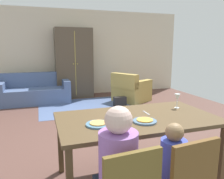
# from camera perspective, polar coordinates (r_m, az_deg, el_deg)

# --- Properties ---
(ground_plane) EXTENTS (7.11, 6.27, 0.02)m
(ground_plane) POSITION_cam_1_polar(r_m,az_deg,el_deg) (4.45, -1.87, -9.38)
(ground_plane) COLOR brown
(back_wall) EXTENTS (7.11, 0.10, 2.70)m
(back_wall) POSITION_cam_1_polar(r_m,az_deg,el_deg) (7.29, -9.16, 9.31)
(back_wall) COLOR beige
(back_wall) RESTS_ON ground_plane
(dining_table) EXTENTS (1.77, 0.98, 0.76)m
(dining_table) POSITION_cam_1_polar(r_m,az_deg,el_deg) (2.52, 6.58, -8.58)
(dining_table) COLOR brown
(dining_table) RESTS_ON ground_plane
(plate_near_man) EXTENTS (0.25, 0.25, 0.02)m
(plate_near_man) POSITION_cam_1_polar(r_m,az_deg,el_deg) (2.23, -3.59, -9.00)
(plate_near_man) COLOR teal
(plate_near_man) RESTS_ON dining_table
(pizza_near_man) EXTENTS (0.17, 0.17, 0.01)m
(pizza_near_man) POSITION_cam_1_polar(r_m,az_deg,el_deg) (2.23, -3.60, -8.64)
(pizza_near_man) COLOR #DDA651
(pizza_near_man) RESTS_ON plate_near_man
(plate_near_child) EXTENTS (0.25, 0.25, 0.02)m
(plate_near_child) POSITION_cam_1_polar(r_m,az_deg,el_deg) (2.35, 8.48, -8.12)
(plate_near_child) COLOR slate
(plate_near_child) RESTS_ON dining_table
(pizza_near_child) EXTENTS (0.17, 0.17, 0.01)m
(pizza_near_child) POSITION_cam_1_polar(r_m,az_deg,el_deg) (2.34, 8.49, -7.78)
(pizza_near_child) COLOR gold
(pizza_near_child) RESTS_ON plate_near_child
(wine_glass) EXTENTS (0.07, 0.07, 0.19)m
(wine_glass) POSITION_cam_1_polar(r_m,az_deg,el_deg) (2.93, 16.56, -2.12)
(wine_glass) COLOR silver
(wine_glass) RESTS_ON dining_table
(fork) EXTENTS (0.06, 0.15, 0.01)m
(fork) POSITION_cam_1_polar(r_m,az_deg,el_deg) (2.36, 1.22, -8.03)
(fork) COLOR silver
(fork) RESTS_ON dining_table
(knife) EXTENTS (0.02, 0.17, 0.01)m
(knife) POSITION_cam_1_polar(r_m,az_deg,el_deg) (2.65, 8.84, -6.01)
(knife) COLOR silver
(knife) RESTS_ON dining_table
(person_man) EXTENTS (0.30, 0.41, 1.11)m
(person_man) POSITION_cam_1_polar(r_m,az_deg,el_deg) (1.87, 1.11, -22.00)
(person_man) COLOR #263446
(person_man) RESTS_ON ground_plane
(person_child) EXTENTS (0.22, 0.30, 0.92)m
(person_child) POSITION_cam_1_polar(r_m,az_deg,el_deg) (2.10, 14.71, -21.01)
(person_child) COLOR #393347
(person_child) RESTS_ON ground_plane
(area_rug) EXTENTS (2.60, 1.80, 0.01)m
(area_rug) POSITION_cam_1_polar(r_m,az_deg,el_deg) (5.88, -5.73, -4.22)
(area_rug) COLOR #4B5E8A
(area_rug) RESTS_ON ground_plane
(couch) EXTENTS (1.86, 0.86, 0.82)m
(couch) POSITION_cam_1_polar(r_m,az_deg,el_deg) (6.53, -19.24, -0.59)
(couch) COLOR #4B5E88
(couch) RESTS_ON ground_plane
(armchair) EXTENTS (1.16, 1.16, 0.82)m
(armchair) POSITION_cam_1_polar(r_m,az_deg,el_deg) (6.35, 4.84, -0.17)
(armchair) COLOR #AE944A
(armchair) RESTS_ON ground_plane
(armoire) EXTENTS (1.10, 0.59, 2.10)m
(armoire) POSITION_cam_1_polar(r_m,az_deg,el_deg) (6.89, -9.83, 6.72)
(armoire) COLOR #4C3F30
(armoire) RESTS_ON ground_plane
(handbag) EXTENTS (0.32, 0.16, 0.26)m
(handbag) POSITION_cam_1_polar(r_m,az_deg,el_deg) (5.77, 2.06, -3.16)
(handbag) COLOR black
(handbag) RESTS_ON ground_plane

